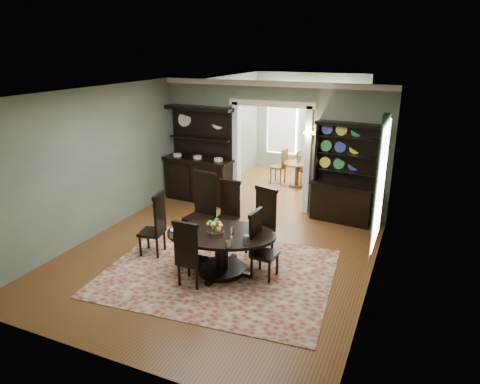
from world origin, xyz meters
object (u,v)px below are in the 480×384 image
object	(u,v)px
dining_table	(221,245)
sideboard	(200,168)
parlor_table	(297,171)
welsh_dresser	(344,186)

from	to	relation	value
dining_table	sideboard	xyz separation A→B (m)	(-2.14, 3.17, 0.31)
dining_table	sideboard	bearing A→B (deg)	109.23
sideboard	parlor_table	world-z (taller)	sideboard
dining_table	sideboard	distance (m)	3.84
dining_table	welsh_dresser	world-z (taller)	welsh_dresser
sideboard	welsh_dresser	bearing A→B (deg)	3.59
welsh_dresser	parlor_table	distance (m)	2.60
dining_table	welsh_dresser	distance (m)	3.53
dining_table	welsh_dresser	bearing A→B (deg)	50.77
sideboard	parlor_table	distance (m)	2.84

